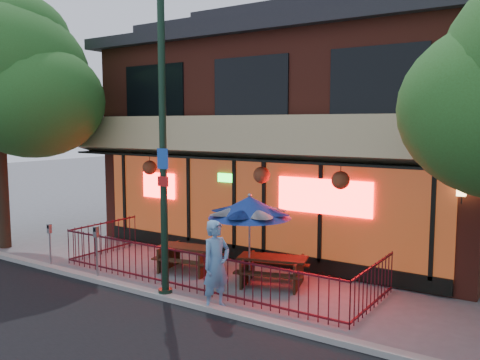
# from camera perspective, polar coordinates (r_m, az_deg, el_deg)

# --- Properties ---
(ground) EXTENTS (80.00, 80.00, 0.00)m
(ground) POSITION_cam_1_polar(r_m,az_deg,el_deg) (12.34, -7.09, -12.43)
(ground) COLOR gray
(ground) RESTS_ON ground
(curb) EXTENTS (80.00, 0.25, 0.12)m
(curb) POSITION_cam_1_polar(r_m,az_deg,el_deg) (11.97, -8.69, -12.76)
(curb) COLOR #999993
(curb) RESTS_ON ground
(restaurant_building) EXTENTS (12.96, 9.49, 8.05)m
(restaurant_building) POSITION_cam_1_polar(r_m,az_deg,el_deg) (17.68, 8.06, 6.83)
(restaurant_building) COLOR maroon
(restaurant_building) RESTS_ON ground
(patio_fence) EXTENTS (8.44, 2.62, 1.00)m
(patio_fence) POSITION_cam_1_polar(r_m,az_deg,el_deg) (12.52, -5.61, -9.11)
(patio_fence) COLOR #460F19
(patio_fence) RESTS_ON ground
(street_light) EXTENTS (0.43, 0.32, 7.00)m
(street_light) POSITION_cam_1_polar(r_m,az_deg,el_deg) (11.41, -8.62, 2.19)
(street_light) COLOR black
(street_light) RESTS_ON ground
(street_tree_left) EXTENTS (5.60, 5.60, 8.05)m
(street_tree_left) POSITION_cam_1_polar(r_m,az_deg,el_deg) (17.79, -25.37, 11.27)
(street_tree_left) COLOR #332619
(street_tree_left) RESTS_ON ground
(picnic_table_left) EXTENTS (1.79, 1.49, 0.68)m
(picnic_table_left) POSITION_cam_1_polar(r_m,az_deg,el_deg) (13.90, -5.80, -8.33)
(picnic_table_left) COLOR #382514
(picnic_table_left) RESTS_ON ground
(picnic_table_right) EXTENTS (1.97, 1.71, 0.71)m
(picnic_table_right) POSITION_cam_1_polar(r_m,az_deg,el_deg) (12.68, 3.69, -9.66)
(picnic_table_right) COLOR black
(picnic_table_right) RESTS_ON ground
(patio_umbrella) EXTENTS (2.01, 2.01, 2.30)m
(patio_umbrella) POSITION_cam_1_polar(r_m,az_deg,el_deg) (12.25, 1.08, -3.06)
(patio_umbrella) COLOR gray
(patio_umbrella) RESTS_ON ground
(pedestrian) EXTENTS (0.61, 0.79, 1.94)m
(pedestrian) POSITION_cam_1_polar(r_m,az_deg,el_deg) (10.95, -2.69, -9.54)
(pedestrian) COLOR #6396C7
(pedestrian) RESTS_ON ground
(parking_meter_near) EXTENTS (0.13, 0.11, 1.40)m
(parking_meter_near) POSITION_cam_1_polar(r_m,az_deg,el_deg) (13.40, -15.82, -6.91)
(parking_meter_near) COLOR gray
(parking_meter_near) RESTS_ON ground
(parking_meter_far) EXTENTS (0.11, 0.10, 1.24)m
(parking_meter_far) POSITION_cam_1_polar(r_m,az_deg,el_deg) (14.88, -20.58, -6.16)
(parking_meter_far) COLOR #9B9EA4
(parking_meter_far) RESTS_ON ground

